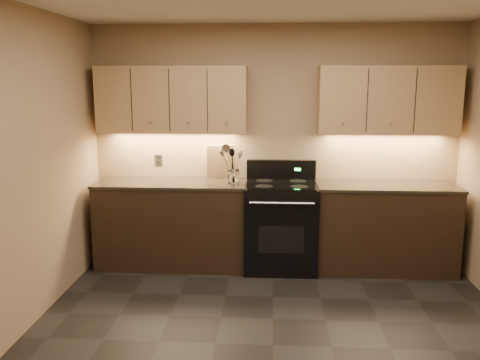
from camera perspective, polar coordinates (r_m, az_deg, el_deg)
name	(u,v)px	position (r m, az deg, el deg)	size (l,w,h in m)	color
floor	(273,345)	(4.11, 3.73, -18.01)	(4.00, 4.00, 0.00)	black
wall_back	(274,145)	(5.64, 3.86, 3.94)	(4.00, 0.04, 2.60)	#9F815E
wall_left	(6,176)	(4.15, -24.79, 0.40)	(0.04, 4.00, 2.60)	#9F815E
counter_left	(172,223)	(5.61, -7.59, -4.86)	(1.62, 0.62, 0.93)	black
counter_right	(384,227)	(5.64, 15.88, -5.11)	(1.46, 0.62, 0.93)	black
stove	(281,225)	(5.49, 4.60, -5.02)	(0.76, 0.68, 1.14)	black
upper_cab_left	(172,100)	(5.55, -7.64, 8.94)	(1.60, 0.30, 0.70)	tan
upper_cab_right	(388,100)	(5.58, 16.28, 8.62)	(1.44, 0.30, 0.70)	tan
outlet_plate	(158,160)	(5.80, -9.14, 2.23)	(0.09, 0.01, 0.12)	#B2B5BA
utensil_crock	(233,177)	(5.38, -0.74, 0.38)	(0.15, 0.15, 0.15)	white
cutting_board	(220,161)	(5.64, -2.22, 2.09)	(0.30, 0.02, 0.38)	tan
wooden_spoon	(231,166)	(5.35, -1.03, 1.59)	(0.06, 0.06, 0.34)	tan
black_spoon	(233,165)	(5.37, -0.74, 1.72)	(0.06, 0.06, 0.36)	black
steel_spatula	(236,164)	(5.36, -0.46, 1.79)	(0.08, 0.08, 0.37)	silver
steel_skimmer	(236,164)	(5.33, -0.43, 1.86)	(0.09, 0.09, 0.39)	silver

